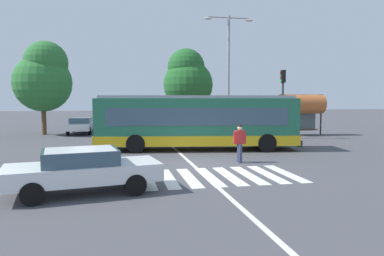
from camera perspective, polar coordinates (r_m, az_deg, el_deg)
The scene contains 16 objects.
ground_plane at distance 15.83m, azimuth 1.67°, elevation -5.75°, with size 160.00×160.00×0.00m, color #47474C.
city_transit_bus at distance 20.10m, azimuth 0.75°, elevation 1.01°, with size 11.46×4.20×3.06m.
pedestrian_crossing_street at distance 16.14m, azimuth 7.63°, elevation -2.11°, with size 0.58×0.41×1.72m.
foreground_sedan at distance 11.30m, azimuth -17.05°, elevation -6.17°, with size 4.74×2.56×1.35m.
parked_car_white at distance 31.07m, azimuth -17.29°, elevation 0.53°, with size 2.02×4.57×1.35m.
parked_car_blue at distance 30.78m, azimuth -12.28°, elevation 0.60°, with size 2.03×4.58×1.35m.
parked_car_black at distance 30.86m, azimuth -7.32°, elevation 0.68°, with size 1.93×4.53×1.35m.
parked_car_silver at distance 31.23m, azimuth -2.45°, elevation 0.75°, with size 1.93×4.53×1.35m.
parked_car_red at distance 31.76m, azimuth 2.47°, elevation 0.82°, with size 2.06×4.59×1.35m.
traffic_light_far_corner at distance 26.64m, azimuth 14.30°, elevation 5.44°, with size 0.33×0.32×4.96m.
bus_stop_shelter at distance 29.60m, azimuth 17.02°, elevation 3.55°, with size 3.64×1.54×3.25m.
twin_arm_street_lamp at distance 28.09m, azimuth 5.85°, elevation 10.22°, with size 3.88×0.32×9.24m.
background_tree_left at distance 31.17m, azimuth -22.62°, elevation 7.52°, with size 4.59×4.59×7.49m.
background_tree_right at distance 37.28m, azimuth -0.73°, elevation 7.75°, with size 5.14×5.14×8.11m.
crosswalk_painted_stripes at distance 13.35m, azimuth 4.38°, elevation -7.68°, with size 5.76×3.29×0.01m.
lane_center_line at distance 17.67m, azimuth -1.28°, elevation -4.65°, with size 0.16×24.00×0.01m, color silver.
Camera 1 is at (-3.54, -15.17, 2.83)m, focal length 33.37 mm.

